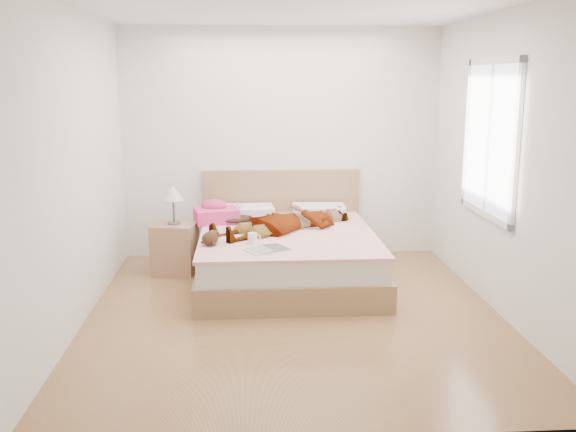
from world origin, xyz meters
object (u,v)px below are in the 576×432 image
Objects in this scene: woman at (288,218)px; plush_toy at (211,238)px; magazine at (268,249)px; nightstand at (175,244)px; coffee_mug at (253,238)px; phone at (239,205)px; bed at (287,252)px; towel at (216,213)px.

woman reaches higher than plush_toy.
nightstand is (-0.95, 1.02, -0.21)m from magazine.
coffee_mug is 0.39m from plush_toy.
magazine is at bearing -22.87° from plush_toy.
phone is 1.28m from magazine.
magazine is (-0.23, -0.84, -0.11)m from woman.
bed reaches higher than nightstand.
towel is (-0.74, 0.45, 0.33)m from bed.
magazine is at bearing -66.48° from towel.
bed is at bearing -31.36° from towel.
nightstand is (-0.43, -0.19, -0.29)m from towel.
coffee_mug is at bearing -68.00° from towel.
magazine is at bearing -111.48° from phone.
bed is at bearing -12.66° from nightstand.
towel is at bearing 23.57° from nightstand.
phone is 1.05m from plush_toy.
plush_toy is at bearing 157.13° from magazine.
magazine is (-0.21, -0.75, 0.24)m from bed.
phone is 0.19× the size of magazine.
phone is 0.26m from towel.
phone is 1.01m from coffee_mug.
towel reaches higher than plush_toy.
bed is 2.21× the size of nightstand.
phone reaches higher than magazine.
magazine is 1.41m from nightstand.
phone is (-0.50, 0.40, 0.06)m from woman.
bed is 4.46× the size of magazine.
towel is 0.55× the size of nightstand.
plush_toy is (-0.76, -0.61, -0.05)m from woman.
magazine is 0.29m from coffee_mug.
nightstand is (-0.42, 0.79, -0.26)m from plush_toy.
coffee_mug is (0.39, -0.96, -0.05)m from towel.
phone is 0.04× the size of bed.
coffee_mug is at bearing -65.63° from woman.
woman is 0.84m from towel.
phone is at bearing 97.76° from coffee_mug.
magazine is (0.27, -1.24, -0.16)m from phone.
woman is at bearing -8.59° from nightstand.
magazine is at bearing -60.92° from coffee_mug.
towel is (-0.25, -0.03, -0.07)m from phone.
bed is 0.93m from towel.
coffee_mug is (-0.37, -0.59, -0.06)m from woman.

